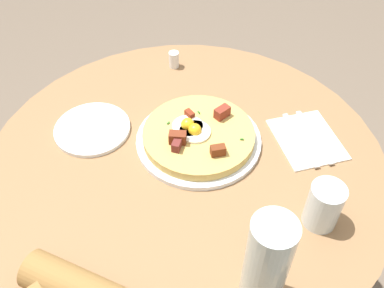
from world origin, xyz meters
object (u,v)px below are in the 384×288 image
object	(u,v)px
pizza_plate	(199,140)
water_bottle	(266,265)
salt_shaker	(174,60)
water_glass	(324,206)
knife	(314,136)
fork	(300,139)
bread_plate	(92,129)
breakfast_pizza	(198,134)
dining_table	(186,204)

from	to	relation	value
pizza_plate	water_bottle	xyz separation A→B (m)	(0.17, 0.35, 0.10)
pizza_plate	salt_shaker	bearing A→B (deg)	-117.91
salt_shaker	water_glass	bearing A→B (deg)	80.10
water_glass	pizza_plate	bearing A→B (deg)	-82.98
knife	water_bottle	size ratio (longest dim) A/B	0.82
fork	knife	bearing A→B (deg)	90.00
bread_plate	water_bottle	size ratio (longest dim) A/B	0.83
water_bottle	salt_shaker	distance (m)	0.70
breakfast_pizza	water_glass	bearing A→B (deg)	97.19
bread_plate	salt_shaker	bearing A→B (deg)	-166.76
knife	bread_plate	bearing A→B (deg)	-108.29
breakfast_pizza	bread_plate	bearing A→B (deg)	-49.11
dining_table	breakfast_pizza	xyz separation A→B (m)	(-0.06, -0.02, 0.20)
dining_table	pizza_plate	xyz separation A→B (m)	(-0.06, -0.02, 0.18)
dining_table	water_glass	xyz separation A→B (m)	(-0.10, 0.30, 0.23)
pizza_plate	knife	xyz separation A→B (m)	(-0.22, 0.17, 0.00)
breakfast_pizza	salt_shaker	distance (m)	0.30
dining_table	breakfast_pizza	world-z (taller)	breakfast_pizza
knife	water_glass	distance (m)	0.24
bread_plate	water_bottle	bearing A→B (deg)	90.37
fork	dining_table	bearing A→B (deg)	-94.04
pizza_plate	breakfast_pizza	xyz separation A→B (m)	(0.00, -0.00, 0.02)
pizza_plate	salt_shaker	xyz separation A→B (m)	(-0.14, -0.27, 0.02)
breakfast_pizza	water_glass	xyz separation A→B (m)	(-0.04, 0.32, 0.03)
pizza_plate	breakfast_pizza	world-z (taller)	breakfast_pizza
salt_shaker	dining_table	bearing A→B (deg)	55.30
breakfast_pizza	water_glass	distance (m)	0.33
breakfast_pizza	fork	size ratio (longest dim) A/B	1.45
breakfast_pizza	bread_plate	distance (m)	0.26
water_glass	knife	bearing A→B (deg)	-139.26
pizza_plate	knife	distance (m)	0.27
fork	knife	distance (m)	0.04
water_bottle	dining_table	bearing A→B (deg)	-108.19
bread_plate	knife	xyz separation A→B (m)	(-0.39, 0.37, 0.00)
water_bottle	knife	bearing A→B (deg)	-154.54
breakfast_pizza	water_bottle	distance (m)	0.40
dining_table	fork	xyz separation A→B (m)	(-0.24, 0.13, 0.18)
bread_plate	fork	size ratio (longest dim) A/B	1.01
bread_plate	water_glass	world-z (taller)	water_glass
salt_shaker	water_bottle	bearing A→B (deg)	63.53
pizza_plate	salt_shaker	distance (m)	0.31
pizza_plate	breakfast_pizza	distance (m)	0.02
pizza_plate	fork	size ratio (longest dim) A/B	1.63
dining_table	water_glass	world-z (taller)	water_glass
pizza_plate	bread_plate	size ratio (longest dim) A/B	1.61
fork	breakfast_pizza	bearing A→B (deg)	-104.87
fork	water_bottle	xyz separation A→B (m)	(0.35, 0.20, 0.10)
dining_table	knife	distance (m)	0.36
pizza_plate	water_glass	xyz separation A→B (m)	(-0.04, 0.32, 0.04)
water_glass	salt_shaker	size ratio (longest dim) A/B	2.21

